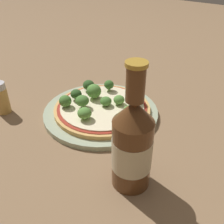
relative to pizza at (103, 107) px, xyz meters
The scene contains 16 objects.
ground_plane 0.03m from the pizza, 168.70° to the right, with size 3.00×3.00×0.00m, color #846647.
plate 0.01m from the pizza, 165.94° to the left, with size 0.27×0.27×0.01m.
pizza is the anchor object (origin of this frame).
broccoli_floret_0 0.07m from the pizza, 87.37° to the right, with size 0.03×0.03×0.03m.
broccoli_floret_1 0.08m from the pizza, 154.41° to the left, with size 0.03×0.03×0.03m.
broccoli_floret_2 0.05m from the pizza, 130.25° to the right, with size 0.03×0.03×0.03m.
broccoli_floret_3 0.02m from the pizza, 12.02° to the left, with size 0.03×0.03×0.02m.
broccoli_floret_4 0.05m from the pizza, 161.28° to the left, with size 0.04×0.04×0.04m.
broccoli_floret_5 0.08m from the pizza, 45.17° to the left, with size 0.03×0.03×0.03m.
broccoli_floret_6 0.09m from the pizza, 138.99° to the right, with size 0.03×0.03×0.03m.
broccoli_floret_7 0.08m from the pizza, 114.77° to the left, with size 0.03×0.03×0.03m.
broccoli_floret_8 0.07m from the pizza, 165.21° to the right, with size 0.03×0.03×0.03m.
broccoli_floret_9 0.04m from the pizza, 40.37° to the left, with size 0.03×0.03×0.02m.
broccoli_floret_10 0.08m from the pizza, ahead, with size 0.03×0.03×0.03m.
beer_bottle 0.23m from the pizza, 40.37° to the right, with size 0.07×0.07×0.22m.
pepper_shaker 0.24m from the pizza, 146.75° to the right, with size 0.03×0.03×0.08m.
Camera 1 is at (0.34, -0.42, 0.35)m, focal length 42.00 mm.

